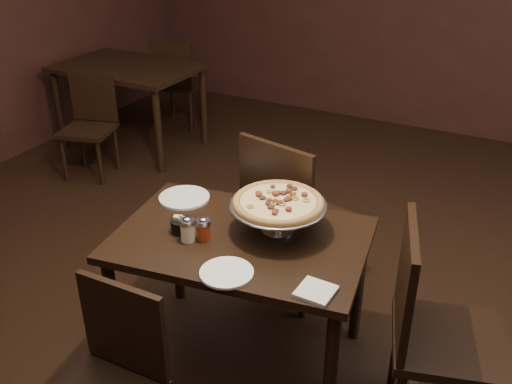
% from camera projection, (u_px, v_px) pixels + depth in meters
% --- Properties ---
extents(room, '(6.04, 7.04, 2.84)m').
position_uv_depth(room, '(270.00, 81.00, 2.29)').
color(room, black).
rests_on(room, ground).
extents(dining_table, '(1.22, 0.90, 0.70)m').
position_uv_depth(dining_table, '(241.00, 253.00, 2.61)').
color(dining_table, black).
rests_on(dining_table, ground).
extents(background_table, '(1.20, 0.80, 0.75)m').
position_uv_depth(background_table, '(129.00, 76.00, 4.97)').
color(background_table, black).
rests_on(background_table, ground).
extents(pizza_stand, '(0.44, 0.44, 0.18)m').
position_uv_depth(pizza_stand, '(278.00, 203.00, 2.53)').
color(pizza_stand, silver).
rests_on(pizza_stand, dining_table).
extents(parmesan_shaker, '(0.07, 0.07, 0.12)m').
position_uv_depth(parmesan_shaker, '(188.00, 229.00, 2.51)').
color(parmesan_shaker, beige).
rests_on(parmesan_shaker, dining_table).
extents(pepper_flake_shaker, '(0.06, 0.06, 0.11)m').
position_uv_depth(pepper_flake_shaker, '(204.00, 229.00, 2.51)').
color(pepper_flake_shaker, maroon).
rests_on(pepper_flake_shaker, dining_table).
extents(packet_caddy, '(0.10, 0.10, 0.08)m').
position_uv_depth(packet_caddy, '(181.00, 225.00, 2.58)').
color(packet_caddy, black).
rests_on(packet_caddy, dining_table).
extents(napkin_stack, '(0.14, 0.14, 0.01)m').
position_uv_depth(napkin_stack, '(316.00, 291.00, 2.20)').
color(napkin_stack, silver).
rests_on(napkin_stack, dining_table).
extents(plate_left, '(0.26, 0.26, 0.01)m').
position_uv_depth(plate_left, '(184.00, 198.00, 2.88)').
color(plate_left, white).
rests_on(plate_left, dining_table).
extents(plate_near, '(0.22, 0.22, 0.01)m').
position_uv_depth(plate_near, '(227.00, 273.00, 2.31)').
color(plate_near, white).
rests_on(plate_near, dining_table).
extents(serving_spatula, '(0.17, 0.17, 0.02)m').
position_uv_depth(serving_spatula, '(292.00, 217.00, 2.43)').
color(serving_spatula, silver).
rests_on(serving_spatula, pizza_stand).
extents(chair_far, '(0.55, 0.55, 0.98)m').
position_uv_depth(chair_far, '(290.00, 214.00, 3.07)').
color(chair_far, black).
rests_on(chair_far, ground).
extents(chair_near, '(0.39, 0.39, 0.81)m').
position_uv_depth(chair_near, '(111.00, 379.00, 2.15)').
color(chair_near, black).
rests_on(chair_near, ground).
extents(chair_side, '(0.56, 0.56, 0.96)m').
position_uv_depth(chair_side, '(432.00, 326.00, 2.29)').
color(chair_side, black).
rests_on(chair_side, ground).
extents(bg_chair_far, '(0.48, 0.48, 0.87)m').
position_uv_depth(bg_chair_far, '(177.00, 80.00, 5.48)').
color(bg_chair_far, black).
rests_on(bg_chair_far, ground).
extents(bg_chair_near, '(0.47, 0.47, 0.81)m').
position_uv_depth(bg_chair_near, '(90.00, 121.00, 4.58)').
color(bg_chair_near, black).
rests_on(bg_chair_near, ground).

